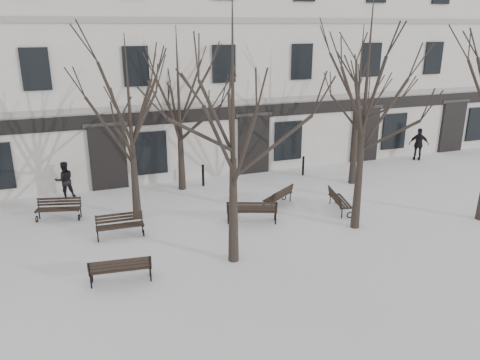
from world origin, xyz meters
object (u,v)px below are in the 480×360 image
bench_4 (279,196)px  tree_2 (366,90)px  bench_0 (120,225)px  bench_2 (252,210)px  bench_3 (59,208)px  bench_5 (339,200)px  tree_1 (233,104)px  bench_1 (121,268)px

bench_4 → tree_2: bearing=86.5°
bench_0 → bench_2: 4.80m
bench_3 → bench_5: (10.49, -2.96, 0.00)m
tree_2 → bench_0: size_ratio=4.84×
bench_2 → bench_3: 7.38m
tree_1 → bench_4: bearing=48.7°
bench_2 → bench_3: bearing=-2.5°
bench_4 → bench_5: bearing=112.9°
tree_2 → bench_1: size_ratio=4.43×
bench_0 → bench_1: size_ratio=0.92×
bench_0 → bench_1: 3.23m
bench_1 → bench_5: size_ratio=1.05×
bench_4 → bench_2: bearing=1.4°
bench_5 → bench_2: bearing=103.2°
tree_2 → bench_3: tree_2 is taller
bench_5 → bench_0: bearing=100.4°
tree_1 → bench_3: (-5.16, 5.44, -4.50)m
bench_3 → bench_2: bearing=-8.7°
tree_1 → bench_4: size_ratio=4.86×
tree_2 → bench_5: tree_2 is taller
tree_2 → bench_5: bearing=80.1°
tree_2 → bench_4: bearing=121.1°
bench_2 → bench_5: (3.70, -0.06, -0.06)m
tree_2 → bench_5: size_ratio=4.63×
bench_1 → bench_4: (6.80, 3.95, -0.04)m
tree_1 → bench_1: 5.68m
tree_2 → bench_3: bearing=155.9°
bench_4 → tree_1: bearing=14.1°
tree_1 → bench_5: (5.33, 2.48, -4.50)m
bench_0 → bench_4: bearing=8.8°
bench_2 → bench_3: size_ratio=1.14×
tree_1 → tree_2: 5.13m
bench_3 → tree_2: bearing=-9.6°
bench_1 → bench_5: 9.21m
bench_0 → bench_4: 6.49m
bench_4 → bench_0: bearing=-28.1°
bench_3 → bench_4: size_ratio=1.06×
tree_2 → bench_1: (-8.54, -1.06, -4.52)m
tree_1 → bench_0: bearing=136.0°
bench_0 → bench_3: size_ratio=0.96×
bench_2 → bench_1: bearing=48.7°
bench_0 → bench_1: bench_1 is taller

